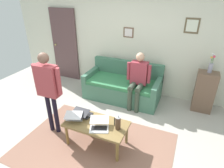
% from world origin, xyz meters
% --- Properties ---
extents(ground_plane, '(7.68, 7.68, 0.00)m').
position_xyz_m(ground_plane, '(0.00, 0.00, 0.00)').
color(ground_plane, '#ADA69C').
extents(area_rug, '(2.65, 1.83, 0.01)m').
position_xyz_m(area_rug, '(-0.12, 0.18, 0.00)').
color(area_rug, '#8B6150').
rests_on(area_rug, ground_plane).
extents(back_wall, '(7.04, 0.11, 2.70)m').
position_xyz_m(back_wall, '(-0.00, -2.20, 1.35)').
color(back_wall, silver).
rests_on(back_wall, ground_plane).
extents(interior_door, '(0.82, 0.09, 2.05)m').
position_xyz_m(interior_door, '(2.04, -2.11, 1.02)').
color(interior_door, brown).
rests_on(interior_door, ground_plane).
extents(couch, '(1.83, 0.88, 0.88)m').
position_xyz_m(couch, '(0.03, -1.65, 0.31)').
color(couch, '#42725B').
rests_on(couch, ground_plane).
extents(coffee_table, '(1.07, 0.56, 0.45)m').
position_xyz_m(coffee_table, '(-0.12, 0.08, 0.40)').
color(coffee_table, olive).
rests_on(coffee_table, ground_plane).
extents(laptop_left, '(0.41, 0.41, 0.13)m').
position_xyz_m(laptop_left, '(-0.22, 0.16, 0.50)').
color(laptop_left, silver).
rests_on(laptop_left, coffee_table).
extents(laptop_center, '(0.31, 0.29, 0.14)m').
position_xyz_m(laptop_center, '(0.21, -0.02, 0.50)').
color(laptop_center, '#28282D').
rests_on(laptop_center, coffee_table).
extents(laptop_right, '(0.39, 0.42, 0.14)m').
position_xyz_m(laptop_right, '(0.29, 0.11, 0.50)').
color(laptop_right, silver).
rests_on(laptop_right, coffee_table).
extents(french_press, '(0.11, 0.09, 0.27)m').
position_xyz_m(french_press, '(-0.51, 0.06, 0.57)').
color(french_press, '#4C3323').
rests_on(french_press, coffee_table).
extents(side_shelf, '(0.42, 0.32, 0.93)m').
position_xyz_m(side_shelf, '(-1.82, -1.84, 0.46)').
color(side_shelf, brown).
rests_on(side_shelf, ground_plane).
extents(flower_vase, '(0.09, 0.10, 0.41)m').
position_xyz_m(flower_vase, '(-1.82, -1.84, 1.09)').
color(flower_vase, '#9491A4').
rests_on(flower_vase, side_shelf).
extents(person_standing, '(0.57, 0.19, 1.59)m').
position_xyz_m(person_standing, '(0.80, 0.10, 1.02)').
color(person_standing, black).
rests_on(person_standing, ground_plane).
extents(person_seated, '(0.55, 0.51, 1.28)m').
position_xyz_m(person_seated, '(-0.40, -1.42, 0.73)').
color(person_seated, '#3A493A').
rests_on(person_seated, ground_plane).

